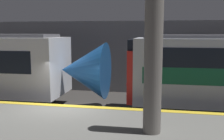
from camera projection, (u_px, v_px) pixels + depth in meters
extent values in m
plane|color=#33302D|center=(64.00, 129.00, 10.26)|extent=(120.00, 120.00, 0.00)
cube|color=slate|center=(39.00, 139.00, 8.13)|extent=(40.00, 4.24, 1.00)
cube|color=gold|center=(62.00, 106.00, 9.97)|extent=(40.00, 0.30, 0.01)
cube|color=gray|center=(102.00, 57.00, 16.57)|extent=(50.00, 0.15, 4.45)
cylinder|color=slate|center=(153.00, 62.00, 7.06)|extent=(0.50, 0.50, 3.95)
cone|color=#195199|center=(84.00, 70.00, 12.53)|extent=(2.20, 2.68, 2.68)
sphere|color=#F2EFCC|center=(103.00, 80.00, 12.42)|extent=(0.20, 0.20, 0.20)
cube|color=red|center=(133.00, 73.00, 12.11)|extent=(0.25, 2.77, 2.26)
cube|color=black|center=(133.00, 49.00, 11.95)|extent=(0.25, 2.49, 0.90)
sphere|color=#EA4C42|center=(128.00, 84.00, 11.58)|extent=(0.18, 0.18, 0.18)
sphere|color=#EA4C42|center=(131.00, 79.00, 12.82)|extent=(0.18, 0.18, 0.18)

